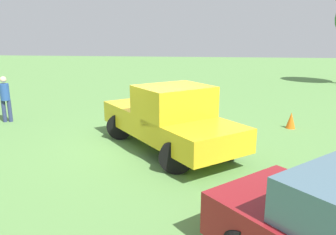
# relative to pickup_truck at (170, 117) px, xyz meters

# --- Properties ---
(ground_plane) EXTENTS (80.00, 80.00, 0.00)m
(ground_plane) POSITION_rel_pickup_truck_xyz_m (-0.41, 0.32, -0.94)
(ground_plane) COLOR #5B8C47
(pickup_truck) EXTENTS (4.47, 4.83, 1.82)m
(pickup_truck) POSITION_rel_pickup_truck_xyz_m (0.00, 0.00, 0.00)
(pickup_truck) COLOR black
(pickup_truck) RESTS_ON ground_plane
(person_bystander) EXTENTS (0.40, 0.40, 1.68)m
(person_bystander) POSITION_rel_pickup_truck_xyz_m (-6.31, 2.26, 0.00)
(person_bystander) COLOR navy
(person_bystander) RESTS_ON ground_plane
(traffic_cone) EXTENTS (0.32, 0.32, 0.55)m
(traffic_cone) POSITION_rel_pickup_truck_xyz_m (3.84, 2.69, -0.66)
(traffic_cone) COLOR orange
(traffic_cone) RESTS_ON ground_plane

